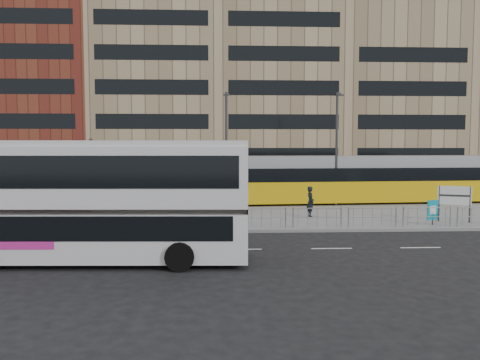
{
  "coord_description": "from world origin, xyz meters",
  "views": [
    {
      "loc": [
        -2.95,
        -24.14,
        4.46
      ],
      "look_at": [
        -1.6,
        6.0,
        2.35
      ],
      "focal_mm": 35.0,
      "sensor_mm": 36.0,
      "label": 1
    }
  ],
  "objects_px": {
    "station_sign": "(454,197)",
    "lamp_post_east": "(337,144)",
    "double_decker_bus": "(95,197)",
    "bare_tree": "(88,137)",
    "tram": "(316,180)",
    "pedestrian": "(310,202)",
    "traffic_light_west": "(181,189)",
    "lamp_post_west": "(226,145)",
    "ad_panel": "(433,210)"
  },
  "relations": [
    {
      "from": "tram",
      "to": "bare_tree",
      "type": "distance_m",
      "value": 17.0
    },
    {
      "from": "pedestrian",
      "to": "traffic_light_west",
      "type": "height_order",
      "value": "traffic_light_west"
    },
    {
      "from": "traffic_light_west",
      "to": "lamp_post_east",
      "type": "relative_size",
      "value": 0.37
    },
    {
      "from": "double_decker_bus",
      "to": "lamp_post_west",
      "type": "distance_m",
      "value": 16.32
    },
    {
      "from": "station_sign",
      "to": "lamp_post_east",
      "type": "distance_m",
      "value": 9.78
    },
    {
      "from": "traffic_light_west",
      "to": "bare_tree",
      "type": "xyz_separation_m",
      "value": [
        -6.94,
        6.87,
        3.04
      ]
    },
    {
      "from": "double_decker_bus",
      "to": "bare_tree",
      "type": "bearing_deg",
      "value": 108.41
    },
    {
      "from": "lamp_post_east",
      "to": "pedestrian",
      "type": "bearing_deg",
      "value": -118.36
    },
    {
      "from": "ad_panel",
      "to": "lamp_post_east",
      "type": "distance_m",
      "value": 10.1
    },
    {
      "from": "lamp_post_east",
      "to": "lamp_post_west",
      "type": "bearing_deg",
      "value": -175.16
    },
    {
      "from": "lamp_post_west",
      "to": "station_sign",
      "type": "bearing_deg",
      "value": -28.86
    },
    {
      "from": "traffic_light_west",
      "to": "bare_tree",
      "type": "bearing_deg",
      "value": 144.82
    },
    {
      "from": "ad_panel",
      "to": "bare_tree",
      "type": "xyz_separation_m",
      "value": [
        -20.96,
        7.78,
        4.2
      ]
    },
    {
      "from": "double_decker_bus",
      "to": "lamp_post_west",
      "type": "xyz_separation_m",
      "value": [
        5.31,
        15.29,
        2.1
      ]
    },
    {
      "from": "station_sign",
      "to": "traffic_light_west",
      "type": "xyz_separation_m",
      "value": [
        -15.71,
        -0.04,
        0.54
      ]
    },
    {
      "from": "double_decker_bus",
      "to": "traffic_light_west",
      "type": "bearing_deg",
      "value": 74.25
    },
    {
      "from": "station_sign",
      "to": "traffic_light_west",
      "type": "height_order",
      "value": "traffic_light_west"
    },
    {
      "from": "tram",
      "to": "pedestrian",
      "type": "bearing_deg",
      "value": -108.68
    },
    {
      "from": "station_sign",
      "to": "tram",
      "type": "bearing_deg",
      "value": 147.37
    },
    {
      "from": "ad_panel",
      "to": "lamp_post_west",
      "type": "distance_m",
      "value": 14.43
    },
    {
      "from": "double_decker_bus",
      "to": "station_sign",
      "type": "relative_size",
      "value": 5.71
    },
    {
      "from": "double_decker_bus",
      "to": "lamp_post_east",
      "type": "distance_m",
      "value": 20.99
    },
    {
      "from": "lamp_post_east",
      "to": "traffic_light_west",
      "type": "bearing_deg",
      "value": -143.8
    },
    {
      "from": "tram",
      "to": "double_decker_bus",
      "type": "bearing_deg",
      "value": -129.32
    },
    {
      "from": "tram",
      "to": "bare_tree",
      "type": "height_order",
      "value": "bare_tree"
    },
    {
      "from": "double_decker_bus",
      "to": "ad_panel",
      "type": "height_order",
      "value": "double_decker_bus"
    },
    {
      "from": "double_decker_bus",
      "to": "lamp_post_east",
      "type": "height_order",
      "value": "lamp_post_east"
    },
    {
      "from": "traffic_light_west",
      "to": "bare_tree",
      "type": "distance_m",
      "value": 10.23
    },
    {
      "from": "lamp_post_west",
      "to": "lamp_post_east",
      "type": "distance_m",
      "value": 8.16
    },
    {
      "from": "station_sign",
      "to": "lamp_post_east",
      "type": "bearing_deg",
      "value": 145.63
    },
    {
      "from": "tram",
      "to": "lamp_post_west",
      "type": "bearing_deg",
      "value": -167.87
    },
    {
      "from": "double_decker_bus",
      "to": "traffic_light_west",
      "type": "height_order",
      "value": "double_decker_bus"
    },
    {
      "from": "double_decker_bus",
      "to": "bare_tree",
      "type": "xyz_separation_m",
      "value": [
        -4.3,
        14.94,
        2.62
      ]
    },
    {
      "from": "traffic_light_west",
      "to": "lamp_post_west",
      "type": "height_order",
      "value": "lamp_post_west"
    },
    {
      "from": "pedestrian",
      "to": "traffic_light_west",
      "type": "bearing_deg",
      "value": 98.79
    },
    {
      "from": "station_sign",
      "to": "lamp_post_west",
      "type": "bearing_deg",
      "value": 174.85
    },
    {
      "from": "ad_panel",
      "to": "lamp_post_east",
      "type": "height_order",
      "value": "lamp_post_east"
    },
    {
      "from": "tram",
      "to": "station_sign",
      "type": "xyz_separation_m",
      "value": [
        6.12,
        -9.2,
        -0.4
      ]
    },
    {
      "from": "ad_panel",
      "to": "lamp_post_east",
      "type": "bearing_deg",
      "value": 89.47
    },
    {
      "from": "ad_panel",
      "to": "bare_tree",
      "type": "bearing_deg",
      "value": 139.12
    },
    {
      "from": "lamp_post_west",
      "to": "lamp_post_east",
      "type": "xyz_separation_m",
      "value": [
        8.13,
        0.69,
        0.05
      ]
    },
    {
      "from": "pedestrian",
      "to": "bare_tree",
      "type": "bearing_deg",
      "value": 65.04
    },
    {
      "from": "tram",
      "to": "bare_tree",
      "type": "bearing_deg",
      "value": -175.95
    },
    {
      "from": "lamp_post_west",
      "to": "lamp_post_east",
      "type": "relative_size",
      "value": 0.99
    },
    {
      "from": "ad_panel",
      "to": "traffic_light_west",
      "type": "height_order",
      "value": "traffic_light_west"
    },
    {
      "from": "pedestrian",
      "to": "lamp_post_east",
      "type": "relative_size",
      "value": 0.23
    },
    {
      "from": "bare_tree",
      "to": "tram",
      "type": "bearing_deg",
      "value": 8.13
    },
    {
      "from": "station_sign",
      "to": "double_decker_bus",
      "type": "bearing_deg",
      "value": -132.46
    },
    {
      "from": "lamp_post_east",
      "to": "double_decker_bus",
      "type": "bearing_deg",
      "value": -130.07
    },
    {
      "from": "ad_panel",
      "to": "station_sign",
      "type": "bearing_deg",
      "value": 8.59
    }
  ]
}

